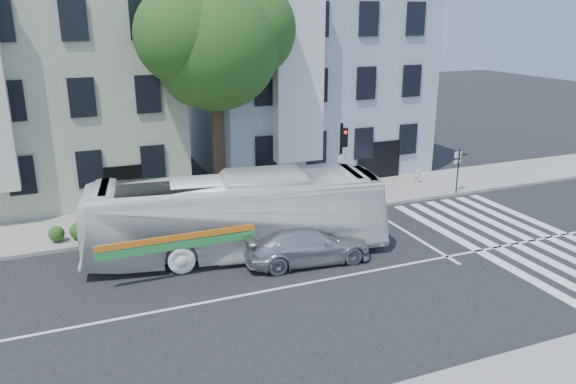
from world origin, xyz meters
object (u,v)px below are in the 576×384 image
traffic_signal (342,156)px  fire_hydrant (418,176)px  sedan (307,244)px  bus (237,215)px

traffic_signal → fire_hydrant: size_ratio=5.58×
sedan → fire_hydrant: 11.60m
bus → fire_hydrant: 12.77m
bus → traffic_signal: (5.81, 2.70, 1.14)m
traffic_signal → bus: bearing=-154.6°
sedan → traffic_signal: bearing=-35.7°
bus → traffic_signal: 6.51m
fire_hydrant → sedan: bearing=-144.9°
bus → traffic_signal: size_ratio=2.69×
bus → traffic_signal: bearing=-56.3°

